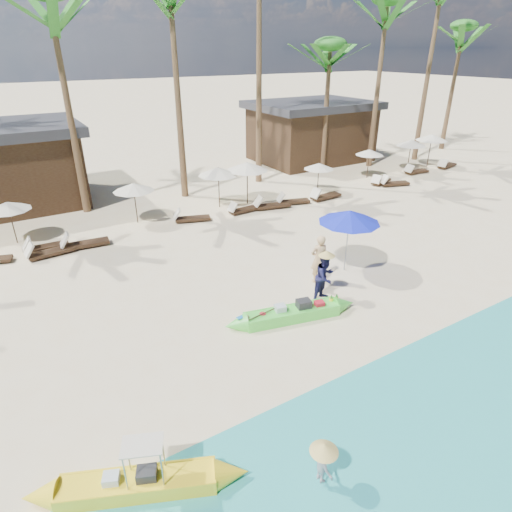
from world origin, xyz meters
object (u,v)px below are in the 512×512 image
green_canoe (292,313)px  tourist (319,259)px  blue_umbrella (350,217)px  yellow_canoe (138,484)px

green_canoe → tourist: size_ratio=2.65×
tourist → blue_umbrella: bearing=-163.6°
green_canoe → yellow_canoe: (-6.02, -3.29, -0.01)m
green_canoe → tourist: tourist is taller
yellow_canoe → tourist: tourist is taller
yellow_canoe → blue_umbrella: bearing=50.4°
green_canoe → yellow_canoe: 6.86m
green_canoe → blue_umbrella: bearing=37.3°
green_canoe → tourist: bearing=47.1°
yellow_canoe → blue_umbrella: (9.73, 4.98, 2.04)m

